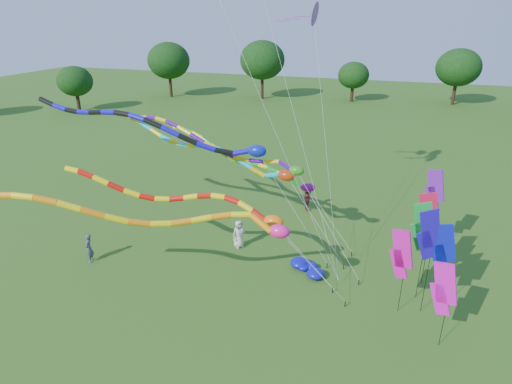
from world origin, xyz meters
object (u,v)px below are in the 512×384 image
(person_a, at_px, (239,234))
(tube_kite_orange, at_px, (171,218))
(person_b, at_px, (89,248))
(blue_nylon_heap, at_px, (308,267))
(person_c, at_px, (309,198))
(tube_kite_red, at_px, (199,202))

(person_a, bearing_deg, tube_kite_orange, -145.78)
(tube_kite_orange, bearing_deg, person_b, 140.92)
(blue_nylon_heap, xyz_separation_m, person_c, (-1.63, 7.81, 0.66))
(person_c, bearing_deg, tube_kite_orange, 141.79)
(person_b, bearing_deg, tube_kite_red, 76.04)
(blue_nylon_heap, relative_size, person_c, 0.87)
(blue_nylon_heap, relative_size, person_b, 0.92)
(tube_kite_red, distance_m, person_a, 4.83)
(tube_kite_orange, distance_m, blue_nylon_heap, 8.63)
(tube_kite_orange, bearing_deg, person_a, 64.38)
(tube_kite_red, distance_m, person_b, 7.45)
(tube_kite_red, height_order, blue_nylon_heap, tube_kite_red)
(blue_nylon_heap, height_order, person_a, person_a)
(person_c, bearing_deg, blue_nylon_heap, 168.44)
(tube_kite_red, xyz_separation_m, tube_kite_orange, (0.16, -3.10, 0.60))
(blue_nylon_heap, bearing_deg, person_b, -166.25)
(tube_kite_red, bearing_deg, blue_nylon_heap, 17.09)
(person_a, bearing_deg, person_c, 16.44)
(blue_nylon_heap, distance_m, person_b, 12.20)
(tube_kite_orange, distance_m, person_c, 14.05)
(person_a, relative_size, person_c, 0.99)
(blue_nylon_heap, bearing_deg, person_a, 164.21)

